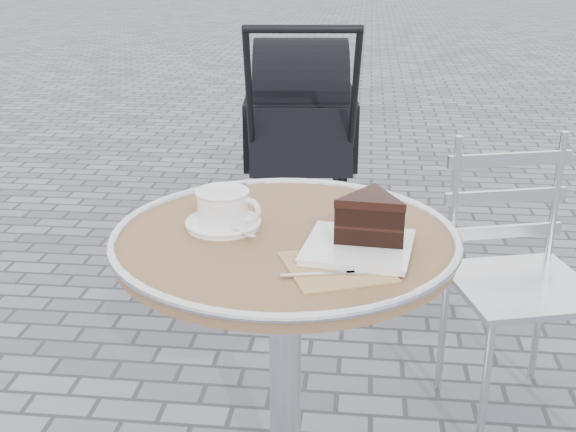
# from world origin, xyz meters

# --- Properties ---
(cafe_table) EXTENTS (0.72, 0.72, 0.74)m
(cafe_table) POSITION_xyz_m (0.00, 0.00, 0.57)
(cafe_table) COLOR silver
(cafe_table) RESTS_ON ground
(cappuccino_set) EXTENTS (0.16, 0.16, 0.08)m
(cappuccino_set) POSITION_xyz_m (-0.13, 0.03, 0.77)
(cappuccino_set) COLOR white
(cappuccino_set) RESTS_ON cafe_table
(cake_plate_set) EXTENTS (0.29, 0.33, 0.11)m
(cake_plate_set) POSITION_xyz_m (0.17, -0.05, 0.78)
(cake_plate_set) COLOR tan
(cake_plate_set) RESTS_ON cafe_table
(bistro_chair) EXTENTS (0.44, 0.44, 0.80)m
(bistro_chair) POSITION_xyz_m (0.58, 0.54, 0.50)
(bistro_chair) COLOR silver
(bistro_chair) RESTS_ON ground
(baby_stroller) EXTENTS (0.54, 1.02, 1.03)m
(baby_stroller) POSITION_xyz_m (-0.13, 1.77, 0.46)
(baby_stroller) COLOR black
(baby_stroller) RESTS_ON ground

